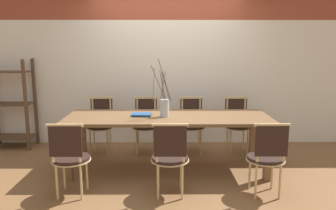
# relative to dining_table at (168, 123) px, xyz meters

# --- Properties ---
(ground_plane) EXTENTS (16.00, 16.00, 0.00)m
(ground_plane) POSITION_rel_dining_table_xyz_m (0.00, 0.00, -0.67)
(ground_plane) COLOR brown
(wall_rear) EXTENTS (12.00, 0.06, 3.20)m
(wall_rear) POSITION_rel_dining_table_xyz_m (0.00, 1.33, 0.93)
(wall_rear) COLOR silver
(wall_rear) RESTS_ON ground_plane
(dining_table) EXTENTS (2.71, 0.93, 0.76)m
(dining_table) POSITION_rel_dining_table_xyz_m (0.00, 0.00, 0.00)
(dining_table) COLOR brown
(dining_table) RESTS_ON ground_plane
(chair_near_leftend) EXTENTS (0.44, 0.44, 0.87)m
(chair_near_leftend) POSITION_rel_dining_table_xyz_m (-1.10, -0.79, -0.19)
(chair_near_leftend) COLOR black
(chair_near_leftend) RESTS_ON ground_plane
(chair_near_left) EXTENTS (0.44, 0.44, 0.87)m
(chair_near_left) POSITION_rel_dining_table_xyz_m (0.02, -0.79, -0.19)
(chair_near_left) COLOR black
(chair_near_left) RESTS_ON ground_plane
(chair_near_center) EXTENTS (0.44, 0.44, 0.87)m
(chair_near_center) POSITION_rel_dining_table_xyz_m (1.10, -0.79, -0.19)
(chair_near_center) COLOR black
(chair_near_center) RESTS_ON ground_plane
(chair_far_leftend) EXTENTS (0.44, 0.44, 0.87)m
(chair_far_leftend) POSITION_rel_dining_table_xyz_m (-1.07, 0.79, -0.19)
(chair_far_leftend) COLOR black
(chair_far_leftend) RESTS_ON ground_plane
(chair_far_left) EXTENTS (0.44, 0.44, 0.87)m
(chair_far_left) POSITION_rel_dining_table_xyz_m (-0.35, 0.79, -0.19)
(chair_far_left) COLOR black
(chair_far_left) RESTS_ON ground_plane
(chair_far_center) EXTENTS (0.44, 0.44, 0.87)m
(chair_far_center) POSITION_rel_dining_table_xyz_m (0.38, 0.79, -0.19)
(chair_far_center) COLOR black
(chair_far_center) RESTS_ON ground_plane
(chair_far_right) EXTENTS (0.44, 0.44, 0.87)m
(chair_far_right) POSITION_rel_dining_table_xyz_m (1.11, 0.79, -0.19)
(chair_far_right) COLOR black
(chair_far_right) RESTS_ON ground_plane
(vase_centerpiece) EXTENTS (0.27, 0.33, 0.77)m
(vase_centerpiece) POSITION_rel_dining_table_xyz_m (-0.05, -0.05, 0.23)
(vase_centerpiece) COLOR #B2BCC1
(vase_centerpiece) RESTS_ON dining_table
(book_stack) EXTENTS (0.27, 0.21, 0.03)m
(book_stack) POSITION_rel_dining_table_xyz_m (-0.35, 0.01, 0.11)
(book_stack) COLOR #1E6B4C
(book_stack) RESTS_ON dining_table
(shelving_rack) EXTENTS (0.72, 0.42, 1.47)m
(shelving_rack) POSITION_rel_dining_table_xyz_m (-2.60, 1.05, 0.06)
(shelving_rack) COLOR #513823
(shelving_rack) RESTS_ON ground_plane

